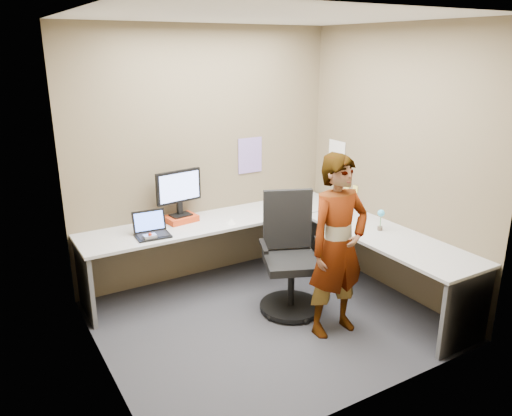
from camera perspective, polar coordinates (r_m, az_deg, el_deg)
ground at (r=4.84m, az=1.40°, el=-12.73°), size 3.00×3.00×0.00m
wall_back at (r=5.43m, az=-5.81°, el=5.94°), size 3.00×0.00×3.00m
wall_right at (r=5.25m, az=15.61°, el=4.95°), size 0.00×2.70×2.70m
wall_left at (r=3.77m, az=-18.17°, el=-0.28°), size 0.00×2.70×2.70m
ceiling at (r=4.17m, az=1.70°, el=21.08°), size 3.00×3.00×0.00m
desk at (r=5.09m, az=3.33°, el=-3.79°), size 2.98×2.58×0.73m
paper_ream at (r=5.27m, az=-8.57°, el=-1.20°), size 0.34×0.27×0.06m
monitor at (r=5.19m, az=-8.80°, el=2.14°), size 0.51×0.17×0.48m
laptop at (r=4.93m, az=-11.88°, el=-2.40°), size 0.34×0.29×0.23m
trackball_mouse at (r=4.84m, az=-12.03°, el=-3.24°), size 0.12×0.08×0.07m
origami at (r=5.16m, az=-2.86°, el=-1.46°), size 0.10×0.10×0.06m
stapler at (r=5.58m, az=8.80°, el=-0.16°), size 0.16×0.08×0.05m
flower at (r=5.08m, az=14.08°, el=-0.96°), size 0.07×0.07×0.22m
calendar_purple at (r=5.68m, az=-0.68°, el=6.04°), size 0.30×0.01×0.40m
calendar_white at (r=5.90m, az=9.20°, el=5.78°), size 0.01×0.28×0.38m
sticky_note_a at (r=5.72m, az=11.28°, el=2.17°), size 0.01×0.07×0.07m
sticky_note_b at (r=5.79m, az=10.87°, el=1.05°), size 0.01×0.07×0.07m
sticky_note_c at (r=5.71m, az=11.65°, el=0.55°), size 0.01×0.07×0.07m
sticky_note_d at (r=5.83m, az=10.29°, el=2.23°), size 0.01×0.07×0.07m
office_chair at (r=4.87m, az=3.92°, el=-6.37°), size 0.67×0.66×1.14m
person at (r=4.40m, az=9.33°, el=-4.35°), size 0.60×0.39×1.64m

